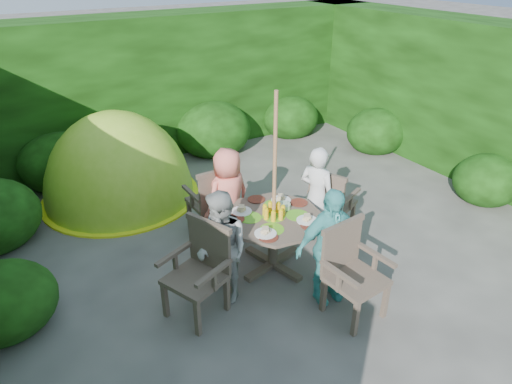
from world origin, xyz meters
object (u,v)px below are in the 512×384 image
garden_chair_right (331,201)px  garden_chair_back (213,199)px  child_front (328,246)px  dome_tent (122,197)px  patio_table (274,224)px  garden_chair_left (200,269)px  child_right (317,196)px  child_left (222,248)px  parasol_pole (274,187)px  garden_chair_front (351,270)px  child_back (228,197)px

garden_chair_right → garden_chair_back: (-1.35, 0.82, 0.02)m
child_front → dome_tent: size_ratio=0.49×
patio_table → garden_chair_left: 1.10m
garden_chair_left → garden_chair_back: garden_chair_left is taller
garden_chair_right → garden_chair_left: garden_chair_left is taller
garden_chair_left → child_front: 1.37m
garden_chair_right → dome_tent: (-2.14, 2.49, -0.49)m
child_right → child_front: child_front is taller
garden_chair_right → child_right: bearing=77.5°
patio_table → child_front: size_ratio=1.09×
child_right → child_left: size_ratio=1.03×
child_front → garden_chair_back: bearing=109.5°
child_right → child_front: bearing=126.7°
child_right → child_front: (-0.59, -0.97, 0.00)m
garden_chair_back → garden_chair_right: bearing=147.6°
patio_table → garden_chair_right: (1.07, 0.24, -0.10)m
parasol_pole → garden_chair_right: parasol_pole is taller
garden_chair_right → garden_chair_front: (-0.80, -1.30, 0.03)m
child_front → dome_tent: bearing=115.1°
garden_chair_back → child_back: bearing=106.0°
garden_chair_left → child_left: bearing=78.0°
patio_table → garden_chair_back: size_ratio=1.52×
dome_tent → garden_chair_front: bearing=-78.4°
garden_chair_front → child_front: size_ratio=0.72×
child_back → dome_tent: dome_tent is taller
parasol_pole → child_left: 0.92m
child_front → dome_tent: dome_tent is taller
garden_chair_right → garden_chair_back: size_ratio=0.96×
child_left → child_front: size_ratio=0.96×
patio_table → garden_chair_right: 1.10m
garden_chair_back → child_back: (0.09, -0.28, 0.14)m
garden_chair_right → dome_tent: size_ratio=0.33×
child_left → child_back: 1.13m
parasol_pole → garden_chair_right: (1.07, 0.24, -0.61)m
patio_table → garden_chair_front: 1.10m
patio_table → child_back: bearing=103.8°
garden_chair_left → parasol_pole: bearing=80.0°
garden_chair_right → dome_tent: dome_tent is taller
dome_tent → garden_chair_left: bearing=-97.7°
garden_chair_back → child_front: size_ratio=0.71×
garden_chair_back → child_right: (1.05, -0.87, 0.16)m
garden_chair_right → child_back: child_back is taller
garden_chair_left → garden_chair_back: bearing=125.9°
patio_table → garden_chair_right: size_ratio=1.59×
parasol_pole → garden_chair_front: size_ratio=2.25×
patio_table → dome_tent: dome_tent is taller
garden_chair_left → patio_table: bearing=80.0°
garden_chair_back → garden_chair_front: 2.19m
garden_chair_back → child_left: size_ratio=0.74×
garden_chair_right → child_right: size_ratio=0.69×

